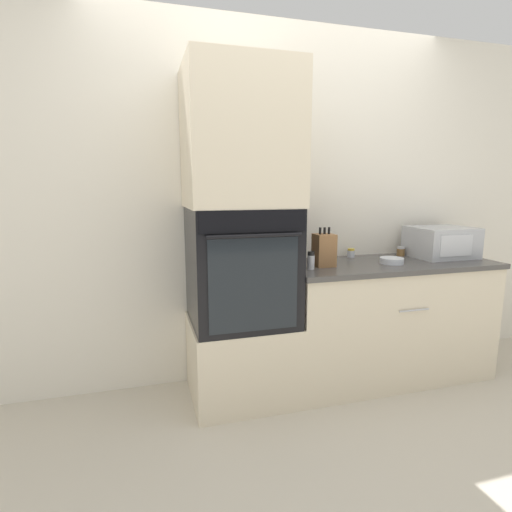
% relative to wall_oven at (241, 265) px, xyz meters
% --- Properties ---
extents(ground_plane, '(12.00, 12.00, 0.00)m').
position_rel_wall_oven_xyz_m(ground_plane, '(0.33, -0.30, -0.89)').
color(ground_plane, beige).
extents(wall_back, '(8.00, 0.05, 2.50)m').
position_rel_wall_oven_xyz_m(wall_back, '(0.33, 0.33, 0.36)').
color(wall_back, silver).
rests_on(wall_back, ground_plane).
extents(oven_cabinet_base, '(0.67, 0.60, 0.52)m').
position_rel_wall_oven_xyz_m(oven_cabinet_base, '(-0.00, 0.00, -0.63)').
color(oven_cabinet_base, beige).
rests_on(oven_cabinet_base, ground_plane).
extents(wall_oven, '(0.64, 0.64, 0.74)m').
position_rel_wall_oven_xyz_m(wall_oven, '(0.00, 0.00, 0.00)').
color(wall_oven, black).
rests_on(wall_oven, oven_cabinet_base).
extents(oven_cabinet_upper, '(0.67, 0.60, 0.83)m').
position_rel_wall_oven_xyz_m(oven_cabinet_upper, '(-0.00, 0.00, 0.79)').
color(oven_cabinet_upper, beige).
rests_on(oven_cabinet_upper, wall_oven).
extents(counter_unit, '(1.52, 0.63, 0.86)m').
position_rel_wall_oven_xyz_m(counter_unit, '(1.08, 0.00, -0.46)').
color(counter_unit, beige).
rests_on(counter_unit, ground_plane).
extents(microwave, '(0.44, 0.37, 0.23)m').
position_rel_wall_oven_xyz_m(microwave, '(1.58, 0.07, 0.08)').
color(microwave, '#B2B5BA').
rests_on(microwave, counter_unit).
extents(knife_block, '(0.13, 0.13, 0.26)m').
position_rel_wall_oven_xyz_m(knife_block, '(0.57, -0.01, 0.08)').
color(knife_block, olive).
rests_on(knife_block, counter_unit).
extents(bowl, '(0.16, 0.16, 0.04)m').
position_rel_wall_oven_xyz_m(bowl, '(1.06, -0.06, -0.01)').
color(bowl, silver).
rests_on(bowl, counter_unit).
extents(condiment_jar_near, '(0.06, 0.06, 0.07)m').
position_rel_wall_oven_xyz_m(condiment_jar_near, '(1.32, 0.19, 0.00)').
color(condiment_jar_near, brown).
rests_on(condiment_jar_near, counter_unit).
extents(condiment_jar_mid, '(0.06, 0.06, 0.07)m').
position_rel_wall_oven_xyz_m(condiment_jar_mid, '(0.92, 0.24, -0.00)').
color(condiment_jar_mid, silver).
rests_on(condiment_jar_mid, counter_unit).
extents(condiment_jar_far, '(0.05, 0.05, 0.12)m').
position_rel_wall_oven_xyz_m(condiment_jar_far, '(0.44, -0.08, 0.02)').
color(condiment_jar_far, silver).
rests_on(condiment_jar_far, counter_unit).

